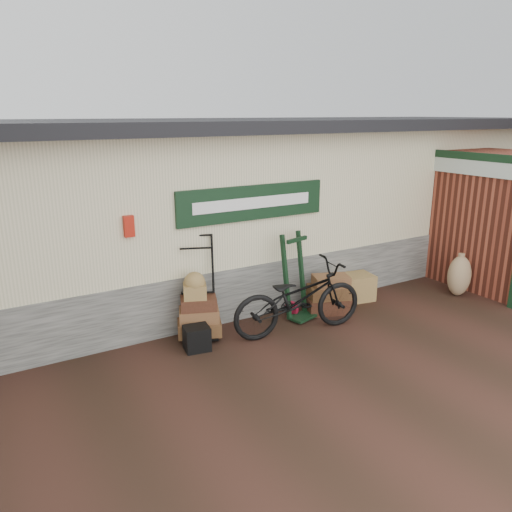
{
  "coord_description": "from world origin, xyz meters",
  "views": [
    {
      "loc": [
        -4.23,
        -5.75,
        3.32
      ],
      "look_at": [
        -0.28,
        0.9,
        1.09
      ],
      "focal_mm": 35.0,
      "sensor_mm": 36.0,
      "label": 1
    }
  ],
  "objects_px": {
    "porter_trolley": "(198,286)",
    "suitcase_stack": "(329,294)",
    "black_trunk": "(197,338)",
    "green_barrow": "(296,277)",
    "bicycle": "(298,294)",
    "wicker_hamper": "(353,287)"
  },
  "relations": [
    {
      "from": "bicycle",
      "to": "wicker_hamper",
      "type": "bearing_deg",
      "value": -61.67
    },
    {
      "from": "porter_trolley",
      "to": "suitcase_stack",
      "type": "xyz_separation_m",
      "value": [
        2.29,
        -0.33,
        -0.46
      ]
    },
    {
      "from": "suitcase_stack",
      "to": "wicker_hamper",
      "type": "relative_size",
      "value": 1.02
    },
    {
      "from": "porter_trolley",
      "to": "wicker_hamper",
      "type": "relative_size",
      "value": 2.16
    },
    {
      "from": "green_barrow",
      "to": "black_trunk",
      "type": "relative_size",
      "value": 4.02
    },
    {
      "from": "porter_trolley",
      "to": "green_barrow",
      "type": "xyz_separation_m",
      "value": [
        1.66,
        -0.24,
        -0.07
      ]
    },
    {
      "from": "porter_trolley",
      "to": "suitcase_stack",
      "type": "bearing_deg",
      "value": 13.26
    },
    {
      "from": "wicker_hamper",
      "to": "black_trunk",
      "type": "distance_m",
      "value": 3.3
    },
    {
      "from": "bicycle",
      "to": "suitcase_stack",
      "type": "bearing_deg",
      "value": -58.6
    },
    {
      "from": "green_barrow",
      "to": "black_trunk",
      "type": "xyz_separation_m",
      "value": [
        -1.91,
        -0.25,
        -0.54
      ]
    },
    {
      "from": "suitcase_stack",
      "to": "wicker_hamper",
      "type": "distance_m",
      "value": 0.77
    },
    {
      "from": "suitcase_stack",
      "to": "black_trunk",
      "type": "relative_size",
      "value": 2.08
    },
    {
      "from": "green_barrow",
      "to": "porter_trolley",
      "type": "bearing_deg",
      "value": 156.97
    },
    {
      "from": "black_trunk",
      "to": "suitcase_stack",
      "type": "bearing_deg",
      "value": 3.69
    },
    {
      "from": "suitcase_stack",
      "to": "black_trunk",
      "type": "bearing_deg",
      "value": -176.31
    },
    {
      "from": "black_trunk",
      "to": "bicycle",
      "type": "distance_m",
      "value": 1.69
    },
    {
      "from": "green_barrow",
      "to": "suitcase_stack",
      "type": "xyz_separation_m",
      "value": [
        0.63,
        -0.09,
        -0.39
      ]
    },
    {
      "from": "porter_trolley",
      "to": "wicker_hamper",
      "type": "distance_m",
      "value": 3.08
    },
    {
      "from": "black_trunk",
      "to": "bicycle",
      "type": "height_order",
      "value": "bicycle"
    },
    {
      "from": "wicker_hamper",
      "to": "black_trunk",
      "type": "bearing_deg",
      "value": -173.32
    },
    {
      "from": "porter_trolley",
      "to": "suitcase_stack",
      "type": "height_order",
      "value": "porter_trolley"
    },
    {
      "from": "bicycle",
      "to": "green_barrow",
      "type": "bearing_deg",
      "value": -23.72
    }
  ]
}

